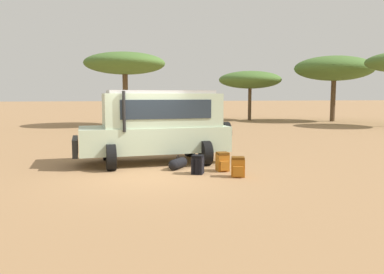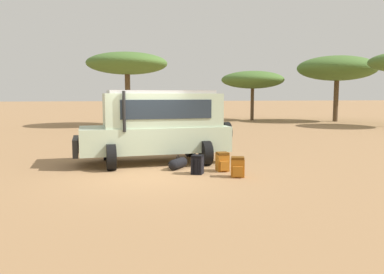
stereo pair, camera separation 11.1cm
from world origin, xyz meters
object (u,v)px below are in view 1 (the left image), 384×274
object	(u,v)px
duffel_bag_low_black_case	(178,163)
safari_vehicle	(157,125)
backpack_cluster_center	(238,167)
backpack_beside_front_wheel	(198,165)
acacia_tree_far_left	(125,64)
acacia_tree_left_mid	(250,80)
acacia_tree_centre_back	(334,69)
backpack_near_rear_wheel	(223,162)

from	to	relation	value
duffel_bag_low_black_case	safari_vehicle	bearing A→B (deg)	107.75
backpack_cluster_center	backpack_beside_front_wheel	bearing A→B (deg)	144.22
duffel_bag_low_black_case	acacia_tree_far_left	world-z (taller)	acacia_tree_far_left
safari_vehicle	acacia_tree_left_mid	bearing A→B (deg)	58.32
safari_vehicle	duffel_bag_low_black_case	world-z (taller)	safari_vehicle
backpack_cluster_center	acacia_tree_far_left	bearing A→B (deg)	93.72
acacia_tree_left_mid	safari_vehicle	bearing A→B (deg)	-121.68
backpack_cluster_center	acacia_tree_centre_back	bearing A→B (deg)	48.64
duffel_bag_low_black_case	acacia_tree_centre_back	xyz separation A→B (m)	(18.44, 17.80, 4.51)
duffel_bag_low_black_case	acacia_tree_centre_back	world-z (taller)	acacia_tree_centre_back
backpack_beside_front_wheel	acacia_tree_centre_back	size ratio (longest dim) A/B	0.08
backpack_near_rear_wheel	acacia_tree_left_mid	distance (m)	24.78
backpack_near_rear_wheel	acacia_tree_far_left	bearing A→B (deg)	93.50
backpack_beside_front_wheel	acacia_tree_left_mid	world-z (taller)	acacia_tree_left_mid
safari_vehicle	backpack_beside_front_wheel	distance (m)	2.55
backpack_beside_front_wheel	backpack_cluster_center	bearing A→B (deg)	-35.78
backpack_near_rear_wheel	acacia_tree_far_left	xyz separation A→B (m)	(-1.13, 18.52, 4.40)
backpack_near_rear_wheel	acacia_tree_centre_back	size ratio (longest dim) A/B	0.08
acacia_tree_left_mid	acacia_tree_centre_back	xyz separation A→B (m)	(6.48, -3.54, 0.92)
safari_vehicle	acacia_tree_centre_back	bearing A→B (deg)	41.21
backpack_beside_front_wheel	acacia_tree_centre_back	bearing A→B (deg)	46.01
backpack_beside_front_wheel	backpack_cluster_center	size ratio (longest dim) A/B	0.98
acacia_tree_left_mid	acacia_tree_centre_back	bearing A→B (deg)	-28.67
safari_vehicle	acacia_tree_far_left	bearing A→B (deg)	88.27
acacia_tree_left_mid	acacia_tree_centre_back	size ratio (longest dim) A/B	0.82
backpack_cluster_center	backpack_near_rear_wheel	xyz separation A→B (m)	(-0.13, 0.90, 0.00)
backpack_beside_front_wheel	backpack_near_rear_wheel	distance (m)	0.86
backpack_beside_front_wheel	duffel_bag_low_black_case	xyz separation A→B (m)	(-0.38, 0.91, -0.10)
acacia_tree_centre_back	duffel_bag_low_black_case	bearing A→B (deg)	-136.01
backpack_beside_front_wheel	duffel_bag_low_black_case	size ratio (longest dim) A/B	0.72
acacia_tree_far_left	acacia_tree_centre_back	xyz separation A→B (m)	(18.35, -0.01, -0.01)
safari_vehicle	backpack_beside_front_wheel	bearing A→B (deg)	-70.25
backpack_near_rear_wheel	backpack_cluster_center	bearing A→B (deg)	-81.68
backpack_near_rear_wheel	duffel_bag_low_black_case	size ratio (longest dim) A/B	0.74
safari_vehicle	backpack_beside_front_wheel	xyz separation A→B (m)	(0.79, -2.20, -1.02)
duffel_bag_low_black_case	acacia_tree_left_mid	bearing A→B (deg)	60.73
backpack_cluster_center	acacia_tree_centre_back	xyz separation A→B (m)	(17.09, 19.41, 4.40)
safari_vehicle	duffel_bag_low_black_case	bearing A→B (deg)	-72.25
backpack_cluster_center	acacia_tree_centre_back	size ratio (longest dim) A/B	0.08
backpack_cluster_center	acacia_tree_left_mid	size ratio (longest dim) A/B	0.10
acacia_tree_left_mid	acacia_tree_centre_back	distance (m)	7.44
duffel_bag_low_black_case	acacia_tree_far_left	distance (m)	18.37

